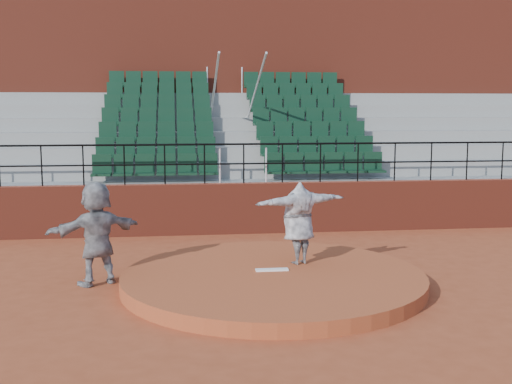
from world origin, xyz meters
TOP-DOWN VIEW (x-y plane):
  - ground at (0.00, 0.00)m, footprint 90.00×90.00m
  - pitchers_mound at (0.00, 0.00)m, footprint 5.50×5.50m
  - pitching_rubber at (0.00, 0.15)m, footprint 0.60×0.15m
  - boundary_wall at (0.00, 5.00)m, footprint 24.00×0.30m
  - wall_railing at (0.00, 5.00)m, footprint 24.04×0.05m
  - seating_deck at (0.00, 8.65)m, footprint 24.00×5.97m
  - press_box_facade at (0.00, 12.60)m, footprint 24.00×3.00m
  - pitcher at (0.59, 0.63)m, footprint 2.01×1.19m
  - fielder at (-3.18, 0.54)m, footprint 1.82×1.35m

SIDE VIEW (x-z plane):
  - ground at x=0.00m, z-range 0.00..0.00m
  - pitchers_mound at x=0.00m, z-range 0.00..0.25m
  - pitching_rubber at x=0.00m, z-range 0.25..0.28m
  - boundary_wall at x=0.00m, z-range 0.00..1.30m
  - fielder at x=-3.18m, z-range 0.00..1.91m
  - pitcher at x=0.59m, z-range 0.25..1.83m
  - seating_deck at x=0.00m, z-range -0.87..3.76m
  - wall_railing at x=0.00m, z-range 1.52..2.54m
  - press_box_facade at x=0.00m, z-range 0.00..7.10m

